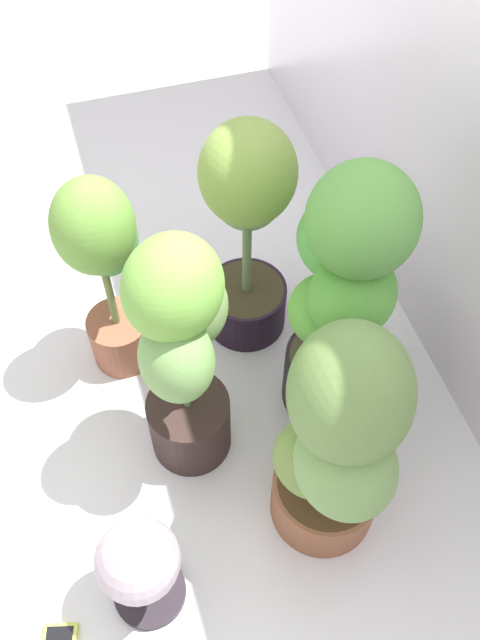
{
  "coord_description": "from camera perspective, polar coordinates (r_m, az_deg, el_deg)",
  "views": [
    {
      "loc": [
        0.91,
        -0.06,
        1.81
      ],
      "look_at": [
        -0.06,
        0.24,
        0.4
      ],
      "focal_mm": 38.82,
      "sensor_mm": 36.0,
      "label": 1
    }
  ],
  "objects": [
    {
      "name": "potted_plant_back_center",
      "position": [
        1.7,
        8.57,
        2.3
      ],
      "size": [
        0.46,
        0.36,
        0.88
      ],
      "color": "black",
      "rests_on": "ground"
    },
    {
      "name": "potted_plant_back_right",
      "position": [
        1.54,
        8.01,
        -9.54
      ],
      "size": [
        0.41,
        0.34,
        0.78
      ],
      "color": "brown",
      "rests_on": "ground"
    },
    {
      "name": "potted_plant_back_left",
      "position": [
        1.9,
        0.61,
        8.1
      ],
      "size": [
        0.32,
        0.31,
        0.77
      ],
      "color": "black",
      "rests_on": "ground"
    },
    {
      "name": "ground_plane",
      "position": [
        2.02,
        -6.16,
        -9.74
      ],
      "size": [
        8.0,
        8.0,
        0.0
      ],
      "primitive_type": "plane",
      "color": "silver",
      "rests_on": "ground"
    },
    {
      "name": "potted_plant_front_left",
      "position": [
        1.86,
        -11.15,
        4.81
      ],
      "size": [
        0.32,
        0.29,
        0.71
      ],
      "color": "brown",
      "rests_on": "ground"
    },
    {
      "name": "floor_fan",
      "position": [
        1.65,
        -8.31,
        -19.27
      ],
      "size": [
        0.23,
        0.23,
        0.37
      ],
      "rotation": [
        0.0,
        0.0,
        -1.82
      ],
      "color": "#261F26",
      "rests_on": "ground"
    },
    {
      "name": "potted_plant_center",
      "position": [
        1.61,
        -4.87,
        -2.27
      ],
      "size": [
        0.37,
        0.32,
        0.83
      ],
      "color": "#30201D",
      "rests_on": "ground"
    }
  ]
}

